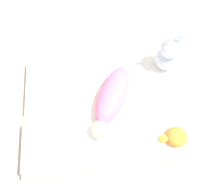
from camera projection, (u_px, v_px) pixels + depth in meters
ground_plane at (111, 109)px, 1.62m from camera, size 12.00×12.00×0.00m
bed_mattress at (111, 105)px, 1.53m from camera, size 1.13×0.87×0.19m
burp_cloth at (94, 142)px, 1.32m from camera, size 0.17×0.22×0.02m
swaddled_baby at (111, 99)px, 1.37m from camera, size 0.34×0.50×0.14m
pillow at (50, 142)px, 1.29m from camera, size 0.30×0.33×0.08m
bunny_plush at (168, 54)px, 1.44m from camera, size 0.15×0.15×0.32m
turtle_plush at (176, 137)px, 1.31m from camera, size 0.17×0.13×0.07m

